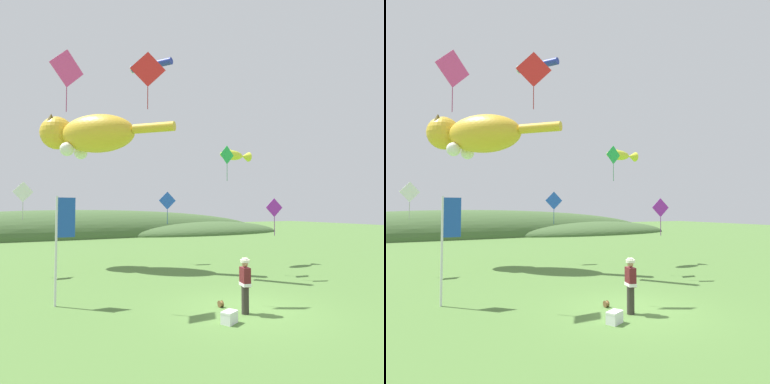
# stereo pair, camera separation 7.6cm
# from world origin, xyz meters

# --- Properties ---
(ground_plane) EXTENTS (120.00, 120.00, 0.00)m
(ground_plane) POSITION_xyz_m (0.00, 0.00, 0.00)
(ground_plane) COLOR #517A38
(distant_hill_ridge) EXTENTS (55.06, 12.73, 6.39)m
(distant_hill_ridge) POSITION_xyz_m (2.67, 33.53, 0.00)
(distant_hill_ridge) COLOR #426033
(distant_hill_ridge) RESTS_ON ground
(festival_attendant) EXTENTS (0.35, 0.47, 1.77)m
(festival_attendant) POSITION_xyz_m (-0.33, -0.28, 0.95)
(festival_attendant) COLOR #332D28
(festival_attendant) RESTS_ON ground
(kite_spool) EXTENTS (0.12, 0.23, 0.23)m
(kite_spool) POSITION_xyz_m (-0.63, 0.72, 0.11)
(kite_spool) COLOR olive
(kite_spool) RESTS_ON ground
(picnic_cooler) EXTENTS (0.58, 0.51, 0.36)m
(picnic_cooler) POSITION_xyz_m (-1.29, -0.80, 0.18)
(picnic_cooler) COLOR white
(picnic_cooler) RESTS_ON ground
(festival_banner_pole) EXTENTS (0.66, 0.08, 3.81)m
(festival_banner_pole) POSITION_xyz_m (-5.46, 3.46, 2.49)
(festival_banner_pole) COLOR silver
(festival_banner_pole) RESTS_ON ground
(kite_giant_cat) EXTENTS (6.57, 6.58, 2.62)m
(kite_giant_cat) POSITION_xyz_m (-3.08, 11.21, 7.74)
(kite_giant_cat) COLOR gold
(kite_fish_windsock) EXTENTS (2.35, 0.83, 0.71)m
(kite_fish_windsock) POSITION_xyz_m (5.37, 8.39, 6.72)
(kite_fish_windsock) COLOR yellow
(kite_tube_streamer) EXTENTS (1.76, 2.24, 0.44)m
(kite_tube_streamer) POSITION_xyz_m (-0.70, 7.35, 10.92)
(kite_tube_streamer) COLOR #2633A5
(kite_diamond_red) EXTENTS (1.34, 0.48, 2.31)m
(kite_diamond_red) POSITION_xyz_m (-2.37, 3.25, 8.87)
(kite_diamond_red) COLOR red
(kite_diamond_white) EXTENTS (0.97, 0.41, 1.94)m
(kite_diamond_white) POSITION_xyz_m (-6.52, 10.05, 4.20)
(kite_diamond_white) COLOR white
(kite_diamond_violet) EXTENTS (0.91, 0.16, 1.82)m
(kite_diamond_violet) POSITION_xyz_m (4.30, 3.55, 3.39)
(kite_diamond_violet) COLOR purple
(kite_diamond_green) EXTENTS (0.99, 0.21, 1.91)m
(kite_diamond_green) POSITION_xyz_m (3.15, 5.93, 6.23)
(kite_diamond_green) COLOR green
(kite_diamond_pink) EXTENTS (1.28, 0.64, 2.32)m
(kite_diamond_pink) POSITION_xyz_m (-5.35, 3.63, 8.47)
(kite_diamond_pink) COLOR #E53F8C
(kite_diamond_blue) EXTENTS (1.13, 0.07, 2.03)m
(kite_diamond_blue) POSITION_xyz_m (1.59, 10.30, 3.84)
(kite_diamond_blue) COLOR blue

